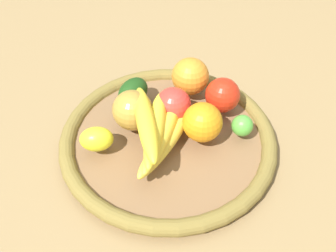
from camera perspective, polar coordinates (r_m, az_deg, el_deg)
ground_plane at (r=0.79m, az=-0.00°, el=-2.88°), size 2.40×2.40×0.00m
basket at (r=0.78m, az=-0.00°, el=-2.02°), size 0.42×0.42×0.04m
apple_1 at (r=0.77m, az=0.76°, el=3.05°), size 0.08×0.08×0.07m
apple_0 at (r=0.80m, az=7.82°, el=4.41°), size 0.08×0.08×0.07m
banana_bunch at (r=0.71m, az=-1.46°, el=-0.90°), size 0.19×0.13×0.08m
avocado at (r=0.82m, az=-5.04°, el=4.86°), size 0.09×0.08×0.05m
lime_0 at (r=0.76m, az=10.60°, el=0.06°), size 0.06×0.06×0.04m
lemon_0 at (r=0.74m, az=-10.21°, el=-1.86°), size 0.06×0.07×0.05m
orange_1 at (r=0.73m, az=4.94°, el=0.31°), size 0.09×0.09×0.08m
apple_2 at (r=0.76m, az=-5.10°, el=2.27°), size 0.11×0.11×0.08m
orange_0 at (r=0.83m, az=3.22°, el=7.12°), size 0.09×0.09×0.08m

